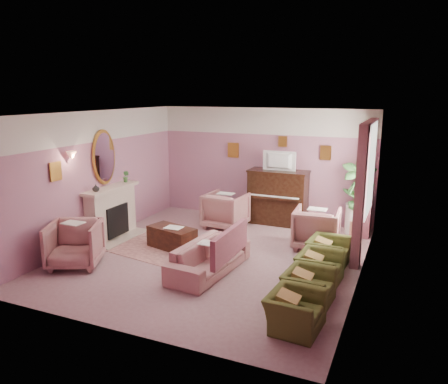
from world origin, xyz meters
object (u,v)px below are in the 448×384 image
at_px(floral_armchair_front, 74,242).
at_px(side_table, 357,219).
at_px(television, 278,160).
at_px(floral_armchair_left, 226,208).
at_px(olive_chair_b, 309,282).
at_px(olive_chair_a, 295,305).
at_px(coffee_table, 172,238).
at_px(piano, 278,198).
at_px(olive_chair_d, 328,247).
at_px(floral_armchair_right, 317,226).
at_px(sofa, 209,252).
at_px(olive_chair_c, 319,263).

bearing_deg(floral_armchair_front, side_table, 41.65).
height_order(television, floral_armchair_left, television).
xyz_separation_m(floral_armchair_front, olive_chair_b, (4.32, 0.27, -0.12)).
bearing_deg(olive_chair_b, olive_chair_a, -90.00).
bearing_deg(television, coffee_table, -120.88).
distance_m(piano, olive_chair_d, 2.76).
xyz_separation_m(television, olive_chair_a, (1.64, -4.60, -1.25)).
relative_size(floral_armchair_left, floral_armchair_right, 1.00).
xyz_separation_m(sofa, side_table, (2.15, 3.33, -0.03)).
bearing_deg(olive_chair_c, olive_chair_b, -90.00).
bearing_deg(floral_armchair_left, olive_chair_b, -48.44).
distance_m(olive_chair_a, olive_chair_d, 2.46).
bearing_deg(olive_chair_b, side_table, 86.19).
height_order(sofa, side_table, sofa).
bearing_deg(side_table, floral_armchair_left, -165.18).
relative_size(floral_armchair_left, floral_armchair_front, 1.00).
xyz_separation_m(olive_chair_a, olive_chair_b, (0.00, 0.82, 0.00)).
distance_m(coffee_table, floral_armchair_right, 3.01).
height_order(floral_armchair_right, floral_armchair_front, same).
height_order(floral_armchair_front, olive_chair_a, floral_armchair_front).
xyz_separation_m(olive_chair_d, side_table, (0.25, 2.15, 0.00)).
bearing_deg(olive_chair_a, floral_armchair_left, 124.89).
height_order(sofa, olive_chair_a, sofa).
xyz_separation_m(olive_chair_c, side_table, (0.25, 2.97, 0.00)).
relative_size(coffee_table, olive_chair_b, 1.25).
bearing_deg(sofa, olive_chair_c, 10.49).
distance_m(floral_armchair_left, floral_armchair_front, 3.68).
bearing_deg(olive_chair_d, olive_chair_b, -90.00).
distance_m(olive_chair_b, olive_chair_d, 1.64).
height_order(floral_armchair_right, olive_chair_a, floral_armchair_right).
height_order(floral_armchair_left, olive_chair_d, floral_armchair_left).
distance_m(sofa, floral_armchair_right, 2.51).
height_order(olive_chair_c, side_table, side_table).
relative_size(olive_chair_c, side_table, 1.14).
bearing_deg(olive_chair_b, floral_armchair_front, -176.42).
distance_m(sofa, olive_chair_b, 1.96).
distance_m(television, floral_armchair_front, 4.99).
xyz_separation_m(floral_armchair_front, side_table, (4.57, 4.06, -0.12)).
xyz_separation_m(floral_armchair_front, olive_chair_a, (4.32, -0.55, -0.12)).
distance_m(television, side_table, 2.27).
bearing_deg(olive_chair_d, olive_chair_a, -90.00).
xyz_separation_m(sofa, floral_armchair_right, (1.50, 2.01, 0.09)).
distance_m(television, coffee_table, 3.24).
bearing_deg(floral_armchair_right, piano, 132.33).
bearing_deg(television, floral_armchair_right, -46.60).
bearing_deg(floral_armchair_front, television, 56.54).
height_order(olive_chair_a, olive_chair_c, same).
height_order(piano, floral_armchair_front, piano).
xyz_separation_m(piano, sofa, (-0.26, -3.37, -0.27)).
xyz_separation_m(floral_armchair_front, olive_chair_d, (4.32, 1.91, -0.12)).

